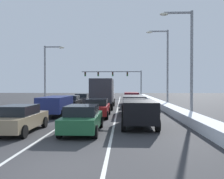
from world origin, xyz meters
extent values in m
plane|color=#333335|center=(0.00, 19.24, 0.00)|extent=(125.09, 125.09, 0.00)
cube|color=silver|center=(1.70, 24.06, 0.00)|extent=(0.14, 52.92, 0.01)
cube|color=silver|center=(-1.70, 24.06, 0.00)|extent=(0.14, 52.92, 0.01)
cube|color=white|center=(7.00, 24.06, 0.32)|extent=(1.22, 52.92, 0.63)
cube|color=white|center=(-7.00, 24.06, 0.23)|extent=(1.31, 52.92, 0.46)
cube|color=black|center=(3.27, 7.94, 1.04)|extent=(1.95, 4.90, 1.25)
cube|color=black|center=(3.27, 5.53, 1.32)|extent=(1.56, 0.06, 0.55)
cube|color=red|center=(2.49, 5.54, 0.94)|extent=(0.20, 0.08, 0.28)
cube|color=red|center=(4.05, 5.54, 0.94)|extent=(0.20, 0.08, 0.28)
cylinder|color=black|center=(2.32, 9.64, 0.37)|extent=(0.25, 0.74, 0.74)
cylinder|color=black|center=(4.23, 9.64, 0.37)|extent=(0.25, 0.74, 0.74)
cylinder|color=black|center=(2.32, 6.24, 0.37)|extent=(0.25, 0.74, 0.74)
cylinder|color=black|center=(4.23, 6.24, 0.37)|extent=(0.25, 0.74, 0.74)
cube|color=#38383D|center=(3.27, 14.95, 1.04)|extent=(1.95, 4.90, 1.25)
cube|color=black|center=(3.27, 12.54, 1.32)|extent=(1.56, 0.06, 0.55)
cube|color=red|center=(2.49, 12.55, 0.94)|extent=(0.20, 0.08, 0.28)
cube|color=red|center=(4.05, 12.55, 0.94)|extent=(0.20, 0.08, 0.28)
cylinder|color=black|center=(2.32, 16.65, 0.37)|extent=(0.25, 0.74, 0.74)
cylinder|color=black|center=(4.23, 16.65, 0.37)|extent=(0.25, 0.74, 0.74)
cylinder|color=black|center=(2.32, 13.25, 0.37)|extent=(0.25, 0.74, 0.74)
cylinder|color=black|center=(4.23, 13.25, 0.37)|extent=(0.25, 0.74, 0.74)
cube|color=slate|center=(3.42, 21.27, 0.63)|extent=(1.82, 4.50, 0.70)
cube|color=black|center=(3.42, 21.12, 1.23)|extent=(1.64, 2.20, 0.55)
cube|color=red|center=(2.73, 19.07, 0.75)|extent=(0.24, 0.08, 0.14)
cube|color=red|center=(4.11, 19.07, 0.75)|extent=(0.24, 0.08, 0.14)
cylinder|color=black|center=(2.53, 22.82, 0.33)|extent=(0.22, 0.66, 0.66)
cylinder|color=black|center=(4.31, 22.82, 0.33)|extent=(0.22, 0.66, 0.66)
cylinder|color=black|center=(2.53, 19.72, 0.33)|extent=(0.22, 0.66, 0.66)
cylinder|color=black|center=(4.31, 19.72, 0.33)|extent=(0.22, 0.66, 0.66)
cube|color=maroon|center=(3.52, 27.26, 1.04)|extent=(1.95, 4.90, 1.25)
cube|color=black|center=(3.52, 24.85, 1.32)|extent=(1.56, 0.06, 0.55)
cube|color=red|center=(2.74, 24.86, 0.94)|extent=(0.20, 0.08, 0.28)
cube|color=red|center=(4.30, 24.86, 0.94)|extent=(0.20, 0.08, 0.28)
cylinder|color=black|center=(2.56, 28.96, 0.37)|extent=(0.25, 0.74, 0.74)
cylinder|color=black|center=(4.47, 28.96, 0.37)|extent=(0.25, 0.74, 0.74)
cylinder|color=black|center=(2.56, 25.56, 0.37)|extent=(0.25, 0.74, 0.74)
cylinder|color=black|center=(4.47, 25.56, 0.37)|extent=(0.25, 0.74, 0.74)
cube|color=#1E5633|center=(0.05, 5.93, 0.63)|extent=(1.82, 4.50, 0.70)
cube|color=black|center=(0.05, 5.78, 1.23)|extent=(1.64, 2.20, 0.55)
cube|color=red|center=(-0.65, 3.73, 0.75)|extent=(0.24, 0.08, 0.14)
cube|color=red|center=(0.74, 3.73, 0.75)|extent=(0.24, 0.08, 0.14)
cylinder|color=black|center=(-0.84, 7.48, 0.33)|extent=(0.22, 0.66, 0.66)
cylinder|color=black|center=(0.94, 7.48, 0.33)|extent=(0.22, 0.66, 0.66)
cylinder|color=black|center=(-0.84, 4.38, 0.33)|extent=(0.22, 0.66, 0.66)
cylinder|color=black|center=(0.94, 4.38, 0.33)|extent=(0.22, 0.66, 0.66)
cube|color=maroon|center=(0.17, 12.59, 0.63)|extent=(1.82, 4.50, 0.70)
cube|color=black|center=(0.17, 12.44, 1.23)|extent=(1.64, 2.20, 0.55)
cube|color=red|center=(-0.52, 10.39, 0.75)|extent=(0.24, 0.08, 0.14)
cube|color=red|center=(0.86, 10.39, 0.75)|extent=(0.24, 0.08, 0.14)
cylinder|color=black|center=(-0.72, 14.14, 0.33)|extent=(0.22, 0.66, 0.66)
cylinder|color=black|center=(1.06, 14.14, 0.33)|extent=(0.22, 0.66, 0.66)
cylinder|color=black|center=(-0.72, 11.04, 0.33)|extent=(0.22, 0.66, 0.66)
cylinder|color=black|center=(1.06, 11.04, 0.33)|extent=(0.22, 0.66, 0.66)
cube|color=silver|center=(0.00, 22.94, 1.56)|extent=(2.35, 2.20, 2.00)
cube|color=#333338|center=(0.00, 19.34, 2.06)|extent=(2.35, 5.00, 2.60)
cylinder|color=black|center=(-1.12, 23.24, 0.46)|extent=(0.28, 0.92, 0.92)
cylinder|color=black|center=(1.13, 23.24, 0.46)|extent=(0.28, 0.92, 0.92)
cylinder|color=black|center=(-1.12, 17.84, 0.46)|extent=(0.28, 0.92, 0.92)
cylinder|color=black|center=(1.13, 17.84, 0.46)|extent=(0.28, 0.92, 0.92)
cube|color=#B7BABF|center=(0.09, 27.65, 0.63)|extent=(1.82, 4.50, 0.70)
cube|color=black|center=(0.09, 27.50, 1.23)|extent=(1.64, 2.20, 0.55)
cube|color=red|center=(-0.60, 25.45, 0.75)|extent=(0.24, 0.08, 0.14)
cube|color=red|center=(0.78, 25.45, 0.75)|extent=(0.24, 0.08, 0.14)
cylinder|color=black|center=(-0.80, 29.20, 0.33)|extent=(0.22, 0.66, 0.66)
cylinder|color=black|center=(0.98, 29.20, 0.33)|extent=(0.22, 0.66, 0.66)
cylinder|color=black|center=(-0.80, 26.10, 0.33)|extent=(0.22, 0.66, 0.66)
cylinder|color=black|center=(0.98, 26.10, 0.33)|extent=(0.22, 0.66, 0.66)
cube|color=#937F60|center=(-3.46, 5.79, 0.63)|extent=(1.82, 4.50, 0.70)
cube|color=black|center=(-3.46, 5.64, 1.23)|extent=(1.64, 2.20, 0.55)
cube|color=red|center=(-2.77, 3.59, 0.75)|extent=(0.24, 0.08, 0.14)
cylinder|color=black|center=(-4.35, 7.34, 0.33)|extent=(0.22, 0.66, 0.66)
cylinder|color=black|center=(-2.57, 7.34, 0.33)|extent=(0.22, 0.66, 0.66)
cylinder|color=black|center=(-2.57, 4.24, 0.33)|extent=(0.22, 0.66, 0.66)
cube|color=navy|center=(-3.43, 12.89, 1.04)|extent=(1.95, 4.90, 1.25)
cube|color=black|center=(-3.43, 10.48, 1.32)|extent=(1.56, 0.06, 0.55)
cube|color=red|center=(-4.21, 10.49, 0.94)|extent=(0.20, 0.08, 0.28)
cube|color=red|center=(-2.65, 10.49, 0.94)|extent=(0.20, 0.08, 0.28)
cylinder|color=black|center=(-4.39, 14.59, 0.37)|extent=(0.25, 0.74, 0.74)
cylinder|color=black|center=(-2.48, 14.59, 0.37)|extent=(0.25, 0.74, 0.74)
cylinder|color=black|center=(-4.39, 11.19, 0.37)|extent=(0.25, 0.74, 0.74)
cylinder|color=black|center=(-2.48, 11.19, 0.37)|extent=(0.25, 0.74, 0.74)
cube|color=black|center=(-3.62, 19.66, 0.63)|extent=(1.82, 4.50, 0.70)
cube|color=black|center=(-3.62, 19.51, 1.23)|extent=(1.64, 2.20, 0.55)
cube|color=red|center=(-4.31, 17.46, 0.75)|extent=(0.24, 0.08, 0.14)
cube|color=red|center=(-2.93, 17.46, 0.75)|extent=(0.24, 0.08, 0.14)
cylinder|color=black|center=(-4.51, 21.21, 0.33)|extent=(0.22, 0.66, 0.66)
cylinder|color=black|center=(-2.73, 21.21, 0.33)|extent=(0.22, 0.66, 0.66)
cylinder|color=black|center=(-4.51, 18.11, 0.33)|extent=(0.22, 0.66, 0.66)
cylinder|color=black|center=(-2.73, 18.11, 0.33)|extent=(0.22, 0.66, 0.66)
cube|color=#38383D|center=(-3.42, 26.14, 0.63)|extent=(1.82, 4.50, 0.70)
cube|color=black|center=(-3.42, 25.99, 1.23)|extent=(1.64, 2.20, 0.55)
cube|color=red|center=(-4.11, 23.94, 0.75)|extent=(0.24, 0.08, 0.14)
cube|color=red|center=(-2.73, 23.94, 0.75)|extent=(0.24, 0.08, 0.14)
cylinder|color=black|center=(-4.31, 27.69, 0.33)|extent=(0.22, 0.66, 0.66)
cylinder|color=black|center=(-2.53, 27.69, 0.33)|extent=(0.22, 0.66, 0.66)
cylinder|color=black|center=(-4.31, 24.59, 0.33)|extent=(0.22, 0.66, 0.66)
cylinder|color=black|center=(-2.53, 24.59, 0.33)|extent=(0.22, 0.66, 0.66)
cylinder|color=slate|center=(6.60, 48.11, 3.10)|extent=(0.28, 0.28, 6.20)
cube|color=slate|center=(-0.33, 48.11, 5.95)|extent=(13.86, 0.20, 0.20)
cube|color=black|center=(3.40, 48.11, 5.38)|extent=(0.34, 0.34, 0.95)
sphere|color=#4C0A0A|center=(3.40, 47.92, 5.66)|extent=(0.22, 0.22, 0.22)
sphere|color=#593F0C|center=(3.40, 47.92, 5.38)|extent=(0.22, 0.22, 0.22)
sphere|color=green|center=(3.40, 47.92, 5.09)|extent=(0.22, 0.22, 0.22)
cube|color=black|center=(0.00, 48.11, 5.38)|extent=(0.34, 0.34, 0.95)
sphere|color=#4C0A0A|center=(0.00, 47.92, 5.66)|extent=(0.22, 0.22, 0.22)
sphere|color=#593F0C|center=(0.00, 47.92, 5.38)|extent=(0.22, 0.22, 0.22)
sphere|color=green|center=(0.00, 47.92, 5.09)|extent=(0.22, 0.22, 0.22)
cube|color=black|center=(-3.40, 48.11, 5.38)|extent=(0.34, 0.34, 0.95)
sphere|color=#4C0A0A|center=(-3.40, 47.92, 5.66)|extent=(0.22, 0.22, 0.22)
sphere|color=#593F0C|center=(-3.40, 47.92, 5.38)|extent=(0.22, 0.22, 0.22)
sphere|color=green|center=(-3.40, 47.92, 5.09)|extent=(0.22, 0.22, 0.22)
cube|color=black|center=(-6.46, 48.11, 5.38)|extent=(0.34, 0.34, 0.95)
sphere|color=#4C0A0A|center=(-6.46, 47.92, 5.66)|extent=(0.22, 0.22, 0.22)
sphere|color=#593F0C|center=(-6.46, 47.92, 5.38)|extent=(0.22, 0.22, 0.22)
sphere|color=green|center=(-6.46, 47.92, 5.09)|extent=(0.22, 0.22, 0.22)
cylinder|color=gray|center=(7.76, 12.03, 4.28)|extent=(0.22, 0.22, 8.55)
cube|color=gray|center=(6.66, 12.03, 8.40)|extent=(2.20, 0.14, 0.14)
ellipsoid|color=#EAE5C6|center=(5.56, 12.03, 8.30)|extent=(0.70, 0.36, 0.24)
cylinder|color=gray|center=(7.68, 21.65, 4.65)|extent=(0.22, 0.22, 9.30)
cube|color=gray|center=(6.58, 21.65, 9.15)|extent=(2.20, 0.14, 0.14)
ellipsoid|color=#EAE5C6|center=(5.48, 21.65, 9.05)|extent=(0.70, 0.36, 0.24)
cylinder|color=gray|center=(-7.79, 23.20, 3.89)|extent=(0.22, 0.22, 7.78)
cube|color=gray|center=(-6.69, 23.20, 7.63)|extent=(2.20, 0.14, 0.14)
ellipsoid|color=#EAE5C6|center=(-5.59, 23.20, 7.53)|extent=(0.70, 0.36, 0.24)
camera|label=1|loc=(2.25, -7.08, 2.56)|focal=37.99mm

